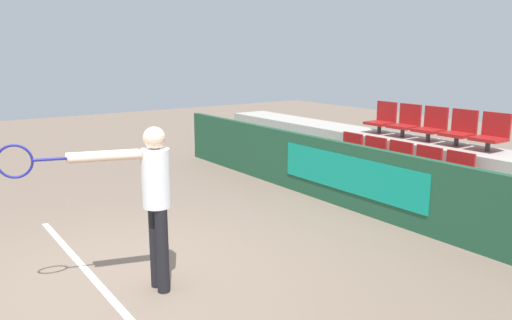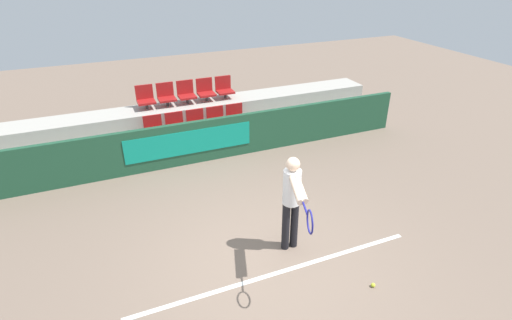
{
  "view_description": "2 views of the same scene",
  "coord_description": "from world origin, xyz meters",
  "px_view_note": "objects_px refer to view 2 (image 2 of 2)",
  "views": [
    {
      "loc": [
        4.96,
        -1.79,
        2.43
      ],
      "look_at": [
        -0.0,
        1.76,
        1.11
      ],
      "focal_mm": 35.0,
      "sensor_mm": 36.0,
      "label": 1
    },
    {
      "loc": [
        -2.16,
        -4.54,
        4.52
      ],
      "look_at": [
        0.38,
        1.55,
        1.04
      ],
      "focal_mm": 28.0,
      "sensor_mm": 36.0,
      "label": 2
    }
  ],
  "objects_px": {
    "stadium_chair_2": "(196,122)",
    "tennis_ball": "(373,285)",
    "stadium_chair_1": "(175,126)",
    "stadium_chair_5": "(145,98)",
    "tennis_player": "(292,197)",
    "stadium_chair_3": "(216,119)",
    "stadium_chair_4": "(236,116)",
    "stadium_chair_7": "(186,93)",
    "stadium_chair_9": "(224,88)",
    "stadium_chair_6": "(166,95)",
    "stadium_chair_0": "(154,129)",
    "stadium_chair_8": "(206,91)"
  },
  "relations": [
    {
      "from": "stadium_chair_8",
      "to": "tennis_player",
      "type": "height_order",
      "value": "tennis_player"
    },
    {
      "from": "stadium_chair_1",
      "to": "tennis_ball",
      "type": "relative_size",
      "value": 8.57
    },
    {
      "from": "stadium_chair_1",
      "to": "stadium_chair_3",
      "type": "height_order",
      "value": "same"
    },
    {
      "from": "stadium_chair_7",
      "to": "tennis_player",
      "type": "relative_size",
      "value": 0.33
    },
    {
      "from": "stadium_chair_4",
      "to": "tennis_player",
      "type": "relative_size",
      "value": 0.33
    },
    {
      "from": "stadium_chair_7",
      "to": "tennis_player",
      "type": "bearing_deg",
      "value": -85.45
    },
    {
      "from": "stadium_chair_1",
      "to": "stadium_chair_7",
      "type": "height_order",
      "value": "stadium_chair_7"
    },
    {
      "from": "stadium_chair_7",
      "to": "stadium_chair_2",
      "type": "bearing_deg",
      "value": -90.0
    },
    {
      "from": "stadium_chair_3",
      "to": "tennis_player",
      "type": "xyz_separation_m",
      "value": [
        -0.11,
        -4.33,
        0.3
      ]
    },
    {
      "from": "stadium_chair_4",
      "to": "stadium_chair_3",
      "type": "bearing_deg",
      "value": 180.0
    },
    {
      "from": "stadium_chair_6",
      "to": "tennis_player",
      "type": "relative_size",
      "value": 0.33
    },
    {
      "from": "stadium_chair_3",
      "to": "stadium_chair_4",
      "type": "height_order",
      "value": "same"
    },
    {
      "from": "tennis_player",
      "to": "stadium_chair_2",
      "type": "bearing_deg",
      "value": 112.78
    },
    {
      "from": "tennis_player",
      "to": "tennis_ball",
      "type": "distance_m",
      "value": 1.79
    },
    {
      "from": "stadium_chair_1",
      "to": "stadium_chair_3",
      "type": "xyz_separation_m",
      "value": [
        1.04,
        0.0,
        0.0
      ]
    },
    {
      "from": "stadium_chair_0",
      "to": "stadium_chair_3",
      "type": "distance_m",
      "value": 1.56
    },
    {
      "from": "stadium_chair_5",
      "to": "stadium_chair_6",
      "type": "height_order",
      "value": "same"
    },
    {
      "from": "stadium_chair_2",
      "to": "tennis_ball",
      "type": "relative_size",
      "value": 8.57
    },
    {
      "from": "stadium_chair_3",
      "to": "stadium_chair_6",
      "type": "xyz_separation_m",
      "value": [
        -1.04,
        0.86,
        0.5
      ]
    },
    {
      "from": "stadium_chair_9",
      "to": "stadium_chair_1",
      "type": "bearing_deg",
      "value": -151.2
    },
    {
      "from": "stadium_chair_2",
      "to": "tennis_ball",
      "type": "distance_m",
      "value": 5.75
    },
    {
      "from": "stadium_chair_1",
      "to": "stadium_chair_9",
      "type": "xyz_separation_m",
      "value": [
        1.56,
        0.86,
        0.5
      ]
    },
    {
      "from": "stadium_chair_1",
      "to": "stadium_chair_8",
      "type": "distance_m",
      "value": 1.43
    },
    {
      "from": "stadium_chair_2",
      "to": "stadium_chair_7",
      "type": "relative_size",
      "value": 1.0
    },
    {
      "from": "stadium_chair_1",
      "to": "stadium_chair_9",
      "type": "distance_m",
      "value": 1.84
    },
    {
      "from": "stadium_chair_0",
      "to": "tennis_ball",
      "type": "xyz_separation_m",
      "value": [
        2.23,
        -5.58,
        -0.72
      ]
    },
    {
      "from": "stadium_chair_2",
      "to": "stadium_chair_3",
      "type": "relative_size",
      "value": 1.0
    },
    {
      "from": "stadium_chair_8",
      "to": "stadium_chair_2",
      "type": "bearing_deg",
      "value": -121.23
    },
    {
      "from": "stadium_chair_5",
      "to": "stadium_chair_6",
      "type": "relative_size",
      "value": 1.0
    },
    {
      "from": "stadium_chair_5",
      "to": "stadium_chair_6",
      "type": "bearing_deg",
      "value": 0.0
    },
    {
      "from": "stadium_chair_4",
      "to": "stadium_chair_7",
      "type": "bearing_deg",
      "value": 140.49
    },
    {
      "from": "stadium_chair_1",
      "to": "stadium_chair_9",
      "type": "relative_size",
      "value": 1.0
    },
    {
      "from": "stadium_chair_1",
      "to": "stadium_chair_0",
      "type": "bearing_deg",
      "value": 180.0
    },
    {
      "from": "stadium_chair_6",
      "to": "tennis_ball",
      "type": "distance_m",
      "value": 6.77
    },
    {
      "from": "stadium_chair_5",
      "to": "stadium_chair_3",
      "type": "bearing_deg",
      "value": -28.8
    },
    {
      "from": "stadium_chair_3",
      "to": "stadium_chair_9",
      "type": "bearing_deg",
      "value": 58.77
    },
    {
      "from": "stadium_chair_2",
      "to": "stadium_chair_8",
      "type": "distance_m",
      "value": 1.12
    },
    {
      "from": "stadium_chair_1",
      "to": "stadium_chair_4",
      "type": "xyz_separation_m",
      "value": [
        1.56,
        0.0,
        0.0
      ]
    },
    {
      "from": "stadium_chair_2",
      "to": "tennis_player",
      "type": "bearing_deg",
      "value": -84.56
    },
    {
      "from": "stadium_chair_5",
      "to": "stadium_chair_9",
      "type": "xyz_separation_m",
      "value": [
        2.07,
        0.0,
        0.0
      ]
    },
    {
      "from": "stadium_chair_6",
      "to": "stadium_chair_7",
      "type": "height_order",
      "value": "same"
    },
    {
      "from": "stadium_chair_4",
      "to": "tennis_ball",
      "type": "height_order",
      "value": "stadium_chair_4"
    },
    {
      "from": "stadium_chair_4",
      "to": "tennis_player",
      "type": "xyz_separation_m",
      "value": [
        -0.62,
        -4.33,
        0.3
      ]
    },
    {
      "from": "stadium_chair_3",
      "to": "stadium_chair_7",
      "type": "distance_m",
      "value": 1.12
    },
    {
      "from": "stadium_chair_5",
      "to": "stadium_chair_9",
      "type": "height_order",
      "value": "same"
    },
    {
      "from": "stadium_chair_1",
      "to": "stadium_chair_4",
      "type": "distance_m",
      "value": 1.56
    },
    {
      "from": "stadium_chair_1",
      "to": "stadium_chair_5",
      "type": "relative_size",
      "value": 1.0
    },
    {
      "from": "tennis_ball",
      "to": "stadium_chair_2",
      "type": "bearing_deg",
      "value": 102.03
    },
    {
      "from": "stadium_chair_4",
      "to": "stadium_chair_1",
      "type": "bearing_deg",
      "value": 180.0
    },
    {
      "from": "stadium_chair_3",
      "to": "stadium_chair_8",
      "type": "distance_m",
      "value": 0.99
    }
  ]
}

